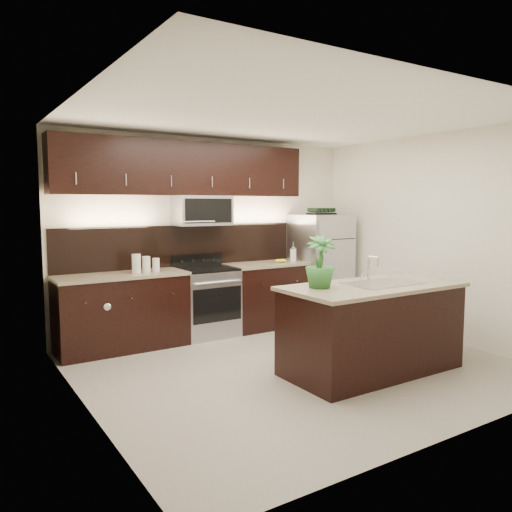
# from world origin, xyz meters

# --- Properties ---
(ground) EXTENTS (4.50, 4.50, 0.00)m
(ground) POSITION_xyz_m (0.00, 0.00, 0.00)
(ground) COLOR gray
(ground) RESTS_ON ground
(room_walls) EXTENTS (4.52, 4.02, 2.71)m
(room_walls) POSITION_xyz_m (-0.11, -0.04, 1.70)
(room_walls) COLOR silver
(room_walls) RESTS_ON ground
(counter_run) EXTENTS (3.51, 0.65, 0.94)m
(counter_run) POSITION_xyz_m (-0.46, 1.69, 0.47)
(counter_run) COLOR black
(counter_run) RESTS_ON ground
(upper_fixtures) EXTENTS (3.49, 0.40, 1.66)m
(upper_fixtures) POSITION_xyz_m (-0.43, 1.84, 2.14)
(upper_fixtures) COLOR black
(upper_fixtures) RESTS_ON counter_run
(island) EXTENTS (1.96, 0.96, 0.94)m
(island) POSITION_xyz_m (0.58, -0.56, 0.47)
(island) COLOR black
(island) RESTS_ON ground
(sink_faucet) EXTENTS (0.84, 0.50, 0.28)m
(sink_faucet) POSITION_xyz_m (0.73, -0.55, 0.96)
(sink_faucet) COLOR silver
(sink_faucet) RESTS_ON island
(refrigerator) EXTENTS (0.78, 0.71, 1.63)m
(refrigerator) POSITION_xyz_m (1.70, 1.63, 0.81)
(refrigerator) COLOR #B2B2B7
(refrigerator) RESTS_ON ground
(wine_rack) EXTENTS (0.40, 0.25, 0.10)m
(wine_rack) POSITION_xyz_m (1.70, 1.63, 1.67)
(wine_rack) COLOR black
(wine_rack) RESTS_ON refrigerator
(plant) EXTENTS (0.39, 0.39, 0.53)m
(plant) POSITION_xyz_m (-0.02, -0.41, 1.21)
(plant) COLOR #286127
(plant) RESTS_ON island
(canisters) EXTENTS (0.36, 0.11, 0.24)m
(canisters) POSITION_xyz_m (-1.14, 1.64, 1.05)
(canisters) COLOR silver
(canisters) RESTS_ON counter_run
(french_press) EXTENTS (0.10, 0.10, 0.28)m
(french_press) POSITION_xyz_m (1.17, 1.64, 1.04)
(french_press) COLOR silver
(french_press) RESTS_ON counter_run
(bananas) EXTENTS (0.19, 0.16, 0.05)m
(bananas) POSITION_xyz_m (0.86, 1.61, 0.97)
(bananas) COLOR gold
(bananas) RESTS_ON counter_run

